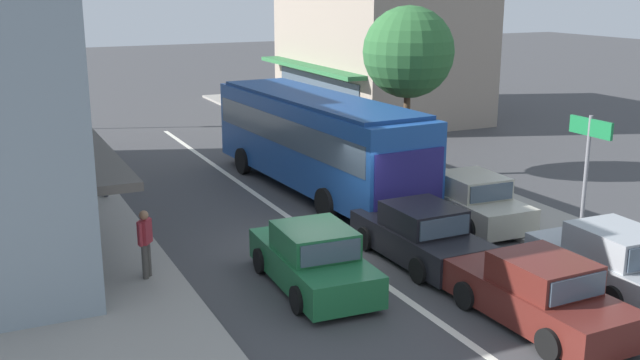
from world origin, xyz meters
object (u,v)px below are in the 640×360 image
object	(u,v)px
city_bus	(316,136)
parked_hatchback_kerb_front	(608,261)
traffic_light_downstreet	(72,70)
sedan_behind_bus_near	(313,260)
parked_sedan_kerb_second	(470,201)
parked_hatchback_kerb_third	(376,158)
directional_road_sign	(588,151)
sedan_behind_bus_mid	(539,294)
sedan_queue_gap_filler	(420,236)
pedestrian_with_handbag_near	(103,168)
pedestrian_browsing_midblock	(145,240)
parked_hatchback_kerb_rear	(307,133)
street_tree_right	(409,52)

from	to	relation	value
city_bus	parked_hatchback_kerb_front	world-z (taller)	city_bus
city_bus	traffic_light_downstreet	world-z (taller)	traffic_light_downstreet
sedan_behind_bus_near	parked_sedan_kerb_second	world-z (taller)	same
parked_hatchback_kerb_third	directional_road_sign	world-z (taller)	directional_road_sign
sedan_behind_bus_mid	parked_hatchback_kerb_third	bearing A→B (deg)	76.06
sedan_queue_gap_filler	parked_hatchback_kerb_third	bearing A→B (deg)	68.14
traffic_light_downstreet	pedestrian_with_handbag_near	world-z (taller)	traffic_light_downstreet
parked_hatchback_kerb_third	pedestrian_browsing_midblock	bearing A→B (deg)	-146.61
sedan_behind_bus_near	pedestrian_with_handbag_near	distance (m)	9.90
parked_hatchback_kerb_front	city_bus	bearing A→B (deg)	102.87
parked_hatchback_kerb_third	traffic_light_downstreet	size ratio (longest dim) A/B	0.89
city_bus	directional_road_sign	size ratio (longest dim) A/B	3.05
parked_hatchback_kerb_rear	parked_sedan_kerb_second	bearing A→B (deg)	-89.42
street_tree_right	sedan_queue_gap_filler	bearing A→B (deg)	-119.09
city_bus	sedan_queue_gap_filler	distance (m)	7.25
street_tree_right	parked_hatchback_kerb_front	bearing A→B (deg)	-97.19
parked_hatchback_kerb_third	parked_sedan_kerb_second	bearing A→B (deg)	-91.70
sedan_queue_gap_filler	parked_sedan_kerb_second	bearing A→B (deg)	33.90
sedan_queue_gap_filler	street_tree_right	distance (m)	9.47
sedan_behind_bus_mid	parked_hatchback_kerb_front	bearing A→B (deg)	15.49
parked_sedan_kerb_second	street_tree_right	distance (m)	6.85
pedestrian_with_handbag_near	directional_road_sign	bearing A→B (deg)	-44.28
city_bus	parked_hatchback_kerb_front	bearing A→B (deg)	-77.13
parked_hatchback_kerb_third	directional_road_sign	distance (m)	9.37
traffic_light_downstreet	pedestrian_browsing_midblock	xyz separation A→B (m)	(-1.23, -20.75, -1.79)
parked_hatchback_kerb_rear	pedestrian_with_handbag_near	xyz separation A→B (m)	(-9.16, -4.32, 0.36)
parked_sedan_kerb_second	city_bus	bearing A→B (deg)	116.79
parked_sedan_kerb_second	pedestrian_with_handbag_near	xyz separation A→B (m)	(-9.28, 6.98, 0.40)
parked_hatchback_kerb_third	parked_hatchback_kerb_rear	distance (m)	5.42
pedestrian_with_handbag_near	parked_hatchback_kerb_front	bearing A→B (deg)	-53.78
sedan_queue_gap_filler	directional_road_sign	xyz separation A→B (m)	(4.17, -1.20, 2.01)
parked_hatchback_kerb_front	parked_hatchback_kerb_third	world-z (taller)	same
sedan_queue_gap_filler	parked_hatchback_kerb_front	bearing A→B (deg)	-50.58
sedan_behind_bus_near	parked_sedan_kerb_second	distance (m)	6.61
parked_hatchback_kerb_rear	directional_road_sign	xyz separation A→B (m)	(1.29, -14.52, 1.97)
city_bus	pedestrian_browsing_midblock	bearing A→B (deg)	-141.01
street_tree_right	parked_hatchback_kerb_rear	bearing A→B (deg)	103.05
sedan_behind_bus_mid	parked_sedan_kerb_second	bearing A→B (deg)	65.47
parked_hatchback_kerb_front	pedestrian_with_handbag_near	bearing A→B (deg)	126.22
sedan_queue_gap_filler	parked_hatchback_kerb_rear	xyz separation A→B (m)	(2.88, 13.32, 0.05)
sedan_behind_bus_mid	parked_hatchback_kerb_rear	size ratio (longest dim) A/B	1.14
sedan_behind_bus_mid	city_bus	bearing A→B (deg)	88.81
directional_road_sign	sedan_behind_bus_mid	bearing A→B (deg)	-143.41
parked_hatchback_kerb_third	pedestrian_with_handbag_near	bearing A→B (deg)	173.43
sedan_queue_gap_filler	parked_sedan_kerb_second	xyz separation A→B (m)	(3.00, 2.01, 0.00)
sedan_behind_bus_near	parked_sedan_kerb_second	bearing A→B (deg)	21.34
sedan_behind_bus_near	traffic_light_downstreet	size ratio (longest dim) A/B	1.02
street_tree_right	city_bus	bearing A→B (deg)	-173.47
street_tree_right	parked_sedan_kerb_second	bearing A→B (deg)	-102.34
street_tree_right	pedestrian_browsing_midblock	xyz separation A→B (m)	(-10.79, -6.09, -3.40)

